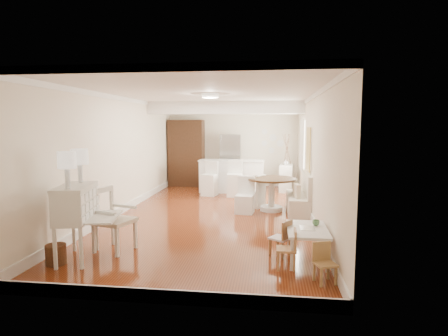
% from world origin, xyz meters
% --- Properties ---
extents(room, '(9.00, 9.04, 2.82)m').
position_xyz_m(room, '(0.04, 0.32, 1.98)').
color(room, brown).
rests_on(room, ground).
extents(secretary_bureau, '(1.10, 1.11, 1.19)m').
position_xyz_m(secretary_bureau, '(-1.70, -3.20, 0.60)').
color(secretary_bureau, silver).
rests_on(secretary_bureau, ground).
extents(gustavian_armchair, '(0.76, 0.76, 1.07)m').
position_xyz_m(gustavian_armchair, '(-1.28, -2.73, 0.53)').
color(gustavian_armchair, silver).
rests_on(gustavian_armchair, ground).
extents(wicker_basket, '(0.34, 0.34, 0.30)m').
position_xyz_m(wicker_basket, '(-1.93, -3.44, 0.15)').
color(wicker_basket, '#53301A').
rests_on(wicker_basket, ground).
extents(kids_table, '(0.62, 1.03, 0.52)m').
position_xyz_m(kids_table, '(1.90, -2.80, 0.26)').
color(kids_table, white).
rests_on(kids_table, ground).
extents(kids_chair_a, '(0.30, 0.30, 0.61)m').
position_xyz_m(kids_chair_a, '(1.56, -3.18, 0.30)').
color(kids_chair_a, tan).
rests_on(kids_chair_a, ground).
extents(kids_chair_b, '(0.41, 0.41, 0.61)m').
position_xyz_m(kids_chair_b, '(1.49, -2.64, 0.30)').
color(kids_chair_b, '#976B44').
rests_on(kids_chair_b, ground).
extents(kids_chair_c, '(0.34, 0.34, 0.55)m').
position_xyz_m(kids_chair_c, '(2.06, -3.64, 0.28)').
color(kids_chair_c, '#AF854F').
rests_on(kids_chair_c, ground).
extents(banquette, '(0.52, 1.60, 0.98)m').
position_xyz_m(banquette, '(1.99, 0.50, 0.49)').
color(banquette, silver).
rests_on(banquette, ground).
extents(dining_table, '(1.49, 1.49, 0.82)m').
position_xyz_m(dining_table, '(1.35, 0.62, 0.41)').
color(dining_table, '#462B16').
rests_on(dining_table, ground).
extents(slip_chair_near, '(0.46, 0.48, 0.88)m').
position_xyz_m(slip_chair_near, '(0.71, 0.27, 0.44)').
color(slip_chair_near, white).
rests_on(slip_chair_near, ground).
extents(slip_chair_far, '(0.56, 0.55, 0.85)m').
position_xyz_m(slip_chair_far, '(0.93, 1.00, 0.43)').
color(slip_chair_far, white).
rests_on(slip_chair_far, ground).
extents(breakfast_counter, '(2.05, 0.65, 1.03)m').
position_xyz_m(breakfast_counter, '(0.10, 3.10, 0.52)').
color(breakfast_counter, white).
rests_on(breakfast_counter, ground).
extents(bar_stool_left, '(0.50, 0.50, 1.03)m').
position_xyz_m(bar_stool_left, '(-0.50, 2.42, 0.52)').
color(bar_stool_left, white).
rests_on(bar_stool_left, ground).
extents(bar_stool_right, '(0.43, 0.43, 1.07)m').
position_xyz_m(bar_stool_right, '(0.27, 2.38, 0.54)').
color(bar_stool_right, white).
rests_on(bar_stool_right, ground).
extents(pantry_cabinet, '(1.20, 0.60, 2.30)m').
position_xyz_m(pantry_cabinet, '(-1.60, 4.18, 1.15)').
color(pantry_cabinet, '#381E11').
rests_on(pantry_cabinet, ground).
extents(fridge, '(0.75, 0.65, 1.80)m').
position_xyz_m(fridge, '(0.30, 4.15, 0.90)').
color(fridge, silver).
rests_on(fridge, ground).
extents(sideboard, '(0.49, 0.93, 0.86)m').
position_xyz_m(sideboard, '(1.84, 3.52, 0.43)').
color(sideboard, silver).
rests_on(sideboard, ground).
extents(pencil_cup, '(0.12, 0.12, 0.09)m').
position_xyz_m(pencil_cup, '(2.05, -2.61, 0.56)').
color(pencil_cup, '#518C58').
rests_on(pencil_cup, kids_table).
extents(branch_vase, '(0.17, 0.17, 0.17)m').
position_xyz_m(branch_vase, '(1.82, 3.51, 0.94)').
color(branch_vase, white).
rests_on(branch_vase, sideboard).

